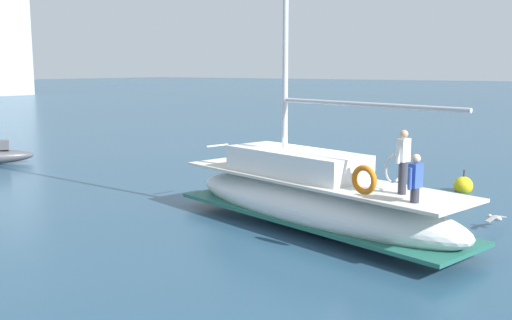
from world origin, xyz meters
name	(u,v)px	position (x,y,z in m)	size (l,w,h in m)	color
ground_plane	(309,215)	(0.00, 0.00, 0.00)	(400.00, 400.00, 0.00)	#284C66
main_sailboat	(312,197)	(-1.30, -0.82, 0.91)	(4.54, 9.89, 13.50)	white
seagull	(495,218)	(1.70, -5.08, 0.31)	(0.93, 0.48, 0.16)	silver
mooring_buoy	(463,186)	(6.35, -2.88, 0.21)	(0.69, 0.69, 0.95)	yellow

